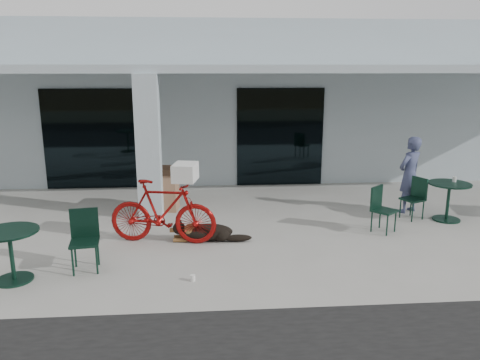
{
  "coord_description": "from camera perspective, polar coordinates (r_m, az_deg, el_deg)",
  "views": [
    {
      "loc": [
        -0.29,
        -7.79,
        3.25
      ],
      "look_at": [
        0.42,
        1.48,
        1.0
      ],
      "focal_mm": 35.0,
      "sensor_mm": 36.0,
      "label": 1
    }
  ],
  "objects": [
    {
      "name": "cup_near_dog",
      "position": [
        7.48,
        -5.78,
        -11.79
      ],
      "size": [
        0.09,
        0.09,
        0.1
      ],
      "primitive_type": "cylinder",
      "rotation": [
        0.0,
        0.0,
        0.18
      ],
      "color": "white",
      "rests_on": "ground"
    },
    {
      "name": "ground",
      "position": [
        8.44,
        -2.08,
        -9.04
      ],
      "size": [
        80.0,
        80.0,
        0.0
      ],
      "primitive_type": "plane",
      "color": "#ABA9A1",
      "rests_on": "ground"
    },
    {
      "name": "laundry_basket",
      "position": [
        8.59,
        -6.7,
        0.96
      ],
      "size": [
        0.5,
        0.61,
        0.32
      ],
      "primitive_type": "cube",
      "rotation": [
        0.0,
        0.0,
        1.38
      ],
      "color": "white",
      "rests_on": "bicycle"
    },
    {
      "name": "building",
      "position": [
        16.32,
        -3.4,
        10.09
      ],
      "size": [
        22.0,
        7.0,
        4.5
      ],
      "primitive_type": "cube",
      "color": "#B2C1CA",
      "rests_on": "ground"
    },
    {
      "name": "person",
      "position": [
        11.26,
        19.97,
        0.6
      ],
      "size": [
        0.76,
        0.69,
        1.75
      ],
      "primitive_type": "imported",
      "rotation": [
        0.0,
        0.0,
        3.68
      ],
      "color": "#40466B",
      "rests_on": "ground"
    },
    {
      "name": "cup_on_table",
      "position": [
        11.12,
        24.67,
        0.09
      ],
      "size": [
        0.08,
        0.08,
        0.11
      ],
      "primitive_type": "cylinder",
      "rotation": [
        0.0,
        0.0,
        0.03
      ],
      "color": "white",
      "rests_on": "cafe_table_far"
    },
    {
      "name": "cafe_table_far",
      "position": [
        11.07,
        24.02,
        -2.43
      ],
      "size": [
        0.91,
        0.91,
        0.83
      ],
      "primitive_type": null,
      "rotation": [
        0.0,
        0.0,
        0.03
      ],
      "color": "#113124",
      "rests_on": "ground"
    },
    {
      "name": "column",
      "position": [
        10.3,
        -11.08,
        3.91
      ],
      "size": [
        0.5,
        0.5,
        3.12
      ],
      "primitive_type": "cube",
      "color": "#B2C1CA",
      "rests_on": "ground"
    },
    {
      "name": "cafe_chair_near",
      "position": [
        8.03,
        -18.43,
        -7.13
      ],
      "size": [
        0.52,
        0.56,
        1.0
      ],
      "primitive_type": null,
      "rotation": [
        0.0,
        0.0,
        0.15
      ],
      "color": "#113124",
      "rests_on": "ground"
    },
    {
      "name": "cafe_chair_far_a",
      "position": [
        9.82,
        17.18,
        -3.51
      ],
      "size": [
        0.62,
        0.62,
        0.93
      ],
      "primitive_type": null,
      "rotation": [
        0.0,
        0.0,
        0.71
      ],
      "color": "#113124",
      "rests_on": "ground"
    },
    {
      "name": "cafe_chair_far_b",
      "position": [
        10.87,
        20.29,
        -2.14
      ],
      "size": [
        0.58,
        0.56,
        0.91
      ],
      "primitive_type": null,
      "rotation": [
        0.0,
        0.0,
        -1.14
      ],
      "color": "#113124",
      "rests_on": "ground"
    },
    {
      "name": "storefront_glass_right",
      "position": [
        13.08,
        4.89,
        5.21
      ],
      "size": [
        2.4,
        0.06,
        2.7
      ],
      "primitive_type": "cube",
      "color": "black",
      "rests_on": "ground"
    },
    {
      "name": "overhang",
      "position": [
        11.39,
        -2.99,
        13.4
      ],
      "size": [
        22.0,
        2.8,
        0.18
      ],
      "primitive_type": "cube",
      "color": "#B2C1CA",
      "rests_on": "column"
    },
    {
      "name": "trash_receptacle",
      "position": [
        10.98,
        -8.98,
        -1.05
      ],
      "size": [
        0.66,
        0.66,
        1.01
      ],
      "primitive_type": null,
      "rotation": [
        0.0,
        0.0,
        -0.12
      ],
      "color": "#8E6549",
      "rests_on": "ground"
    },
    {
      "name": "storefront_glass_left",
      "position": [
        13.23,
        -17.09,
        4.76
      ],
      "size": [
        2.8,
        0.06,
        2.7
      ],
      "primitive_type": "cube",
      "color": "black",
      "rests_on": "ground"
    },
    {
      "name": "dog",
      "position": [
        9.02,
        -4.09,
        -6.24
      ],
      "size": [
        1.17,
        0.44,
        0.38
      ],
      "primitive_type": null,
      "rotation": [
        0.0,
        0.0,
        -0.05
      ],
      "color": "black",
      "rests_on": "ground"
    },
    {
      "name": "bicycle",
      "position": [
        8.9,
        -9.39,
        -3.83
      ],
      "size": [
        2.11,
        0.95,
        1.22
      ],
      "primitive_type": "imported",
      "rotation": [
        0.0,
        0.0,
        1.38
      ],
      "color": "maroon",
      "rests_on": "ground"
    },
    {
      "name": "cafe_table_near",
      "position": [
        8.12,
        -26.08,
        -8.31
      ],
      "size": [
        0.9,
        0.9,
        0.83
      ],
      "primitive_type": null,
      "rotation": [
        0.0,
        0.0,
        -0.03
      ],
      "color": "#113124",
      "rests_on": "ground"
    }
  ]
}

